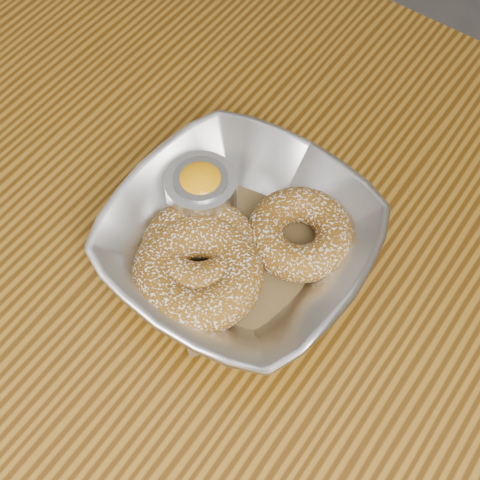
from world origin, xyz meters
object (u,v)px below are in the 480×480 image
Objects in this scene: donut_back at (300,234)px; serving_bowl at (240,242)px; donut_front at (198,273)px; ramekin at (202,193)px; donut_extra at (200,249)px; table at (153,288)px.

serving_bowl is at bearing -134.26° from donut_back.
donut_back is (0.04, 0.04, -0.00)m from serving_bowl.
donut_back is 0.84× the size of donut_front.
donut_front is (-0.05, -0.08, 0.00)m from donut_back.
ramekin reaches higher than donut_front.
donut_back is at bearing 60.60° from donut_front.
serving_bowl is at bearing 77.38° from donut_front.
serving_bowl is 0.05m from donut_back.
donut_front is at bearing -55.60° from donut_extra.
donut_back is (0.12, 0.07, 0.12)m from table.
table is 13.40× the size of donut_back.
table is 0.14m from donut_extra.
serving_bowl is 0.03m from donut_extra.
donut_extra is at bearing 124.40° from donut_front.
donut_extra is at bearing -54.60° from ramekin.
ramekin is at bearing -166.51° from donut_back.
donut_extra is at bearing 10.04° from table.
table is at bearing 173.25° from donut_front.
serving_bowl is 2.01× the size of donut_front.
ramekin reaches higher than donut_back.
donut_front is (0.07, -0.01, 0.13)m from table.
serving_bowl is 2.22× the size of donut_extra.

